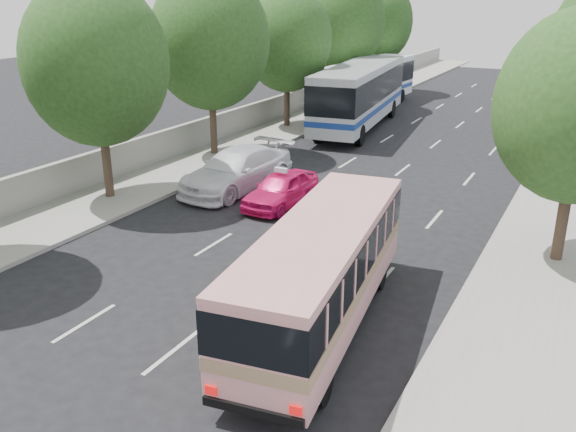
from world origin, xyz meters
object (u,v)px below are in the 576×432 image
Objects in this scene: tour_coach_rear at (370,80)px; pink_bus at (322,264)px; pink_taxi at (281,189)px; tour_coach_front at (360,91)px; white_pickup at (237,170)px.

pink_bus is at bearing -68.81° from tour_coach_rear.
tour_coach_front reaches higher than pink_taxi.
white_pickup is at bearing -97.16° from tour_coach_front.
white_pickup is at bearing 161.91° from pink_taxi.
pink_taxi is 2.92m from white_pickup.
pink_taxi is at bearing -87.08° from tour_coach_front.
tour_coach_rear is (-1.80, 20.93, 1.19)m from white_pickup.
tour_coach_front is (0.00, 14.38, 1.47)m from white_pickup.
white_pickup is at bearing 125.11° from pink_bus.
pink_taxi is 15.71m from tour_coach_front.
tour_coach_front is at bearing -71.95° from tour_coach_rear.
pink_taxi is (-5.44, 7.84, -1.06)m from pink_bus.
pink_bus is 24.63m from tour_coach_front.
tour_coach_rear is at bearing 100.88° from pink_bus.
pink_bus is 0.69× the size of tour_coach_front.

